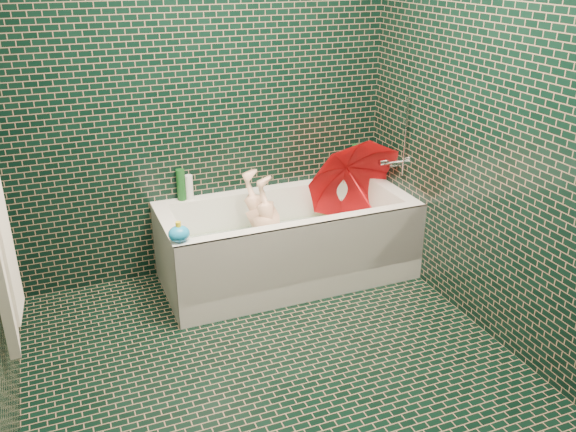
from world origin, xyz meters
name	(u,v)px	position (x,y,z in m)	size (l,w,h in m)	color
floor	(281,378)	(0.00, 0.00, 0.00)	(2.80, 2.80, 0.00)	black
wall_back	(202,94)	(0.00, 1.40, 1.25)	(2.80, 2.80, 0.00)	black
wall_front	(477,311)	(0.00, -1.40, 1.25)	(2.80, 2.80, 0.00)	black
wall_right	(509,127)	(1.30, 0.00, 1.25)	(2.80, 2.80, 0.00)	black
bathtub	(289,250)	(0.45, 1.01, 0.21)	(1.70, 0.75, 0.55)	white
bath_mat	(288,256)	(0.45, 1.02, 0.16)	(1.35, 0.47, 0.01)	green
water	(288,237)	(0.45, 1.02, 0.30)	(1.48, 0.53, 0.00)	silver
faucet	(396,158)	(1.26, 1.02, 0.77)	(0.18, 0.19, 0.55)	silver
child	(271,237)	(0.34, 1.05, 0.31)	(0.35, 0.23, 0.95)	#F5BC99
umbrella	(361,192)	(1.01, 1.02, 0.56)	(0.68, 0.68, 0.60)	red
soap_bottle_a	(370,174)	(1.25, 1.33, 0.55)	(0.10, 0.10, 0.26)	white
soap_bottle_b	(367,174)	(1.22, 1.34, 0.55)	(0.08, 0.09, 0.19)	#4B207A
soap_bottle_c	(361,174)	(1.19, 1.36, 0.55)	(0.12, 0.12, 0.16)	#144619
bottle_right_tall	(355,161)	(1.12, 1.34, 0.67)	(0.06, 0.06, 0.25)	#144619
bottle_right_pump	(365,163)	(1.20, 1.34, 0.64)	(0.05, 0.05, 0.19)	silver
bottle_left_tall	(181,185)	(-0.19, 1.36, 0.66)	(0.06, 0.06, 0.22)	#144619
bottle_left_short	(189,187)	(-0.14, 1.35, 0.64)	(0.05, 0.05, 0.17)	white
rubber_duck	(346,172)	(1.05, 1.35, 0.59)	(0.11, 0.08, 0.08)	yellow
bath_toy	(179,234)	(-0.35, 0.72, 0.60)	(0.14, 0.13, 0.12)	#178AD3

